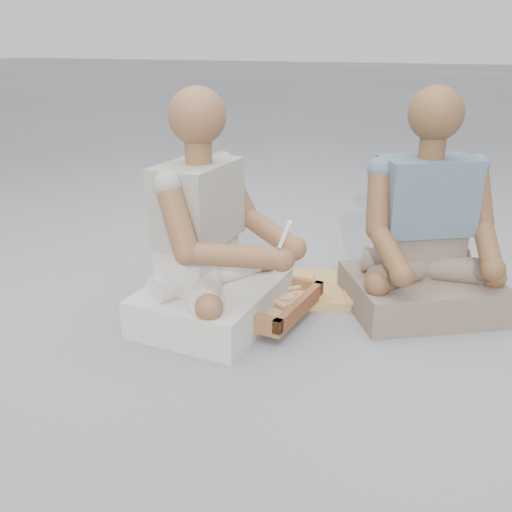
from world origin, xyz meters
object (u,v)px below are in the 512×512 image
at_px(carved_panel, 310,288).
at_px(tool_tray, 244,298).
at_px(companion, 425,240).
at_px(craftsman, 210,247).

distance_m(carved_panel, tool_tray, 0.36).
bearing_deg(tool_tray, carved_panel, 56.31).
bearing_deg(carved_panel, companion, 3.63).
height_order(carved_panel, companion, companion).
xyz_separation_m(craftsman, companion, (0.79, 0.45, -0.01)).
bearing_deg(tool_tray, companion, 25.55).
relative_size(tool_tray, companion, 0.62).
height_order(carved_panel, tool_tray, tool_tray).
xyz_separation_m(carved_panel, tool_tray, (-0.20, -0.30, 0.04)).
distance_m(carved_panel, companion, 0.58).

